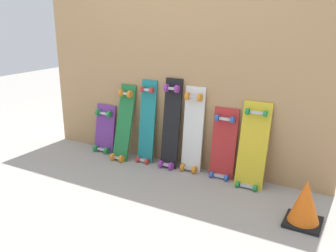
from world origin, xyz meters
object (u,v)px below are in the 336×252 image
Objects in this scene: skateboard_black at (171,127)px; skateboard_white at (193,133)px; skateboard_yellow at (252,149)px; skateboard_purple at (104,131)px; skateboard_green at (123,126)px; skateboard_red at (223,147)px; skateboard_teal at (147,125)px; traffic_cone at (305,203)px.

skateboard_white is (0.22, 0.02, -0.03)m from skateboard_black.
skateboard_purple is at bearing 178.77° from skateboard_yellow.
skateboard_green is 0.51m from skateboard_black.
skateboard_green reaches higher than skateboard_red.
skateboard_teal is at bearing 12.32° from skateboard_green.
skateboard_teal is at bearing 178.53° from skateboard_yellow.
skateboard_purple is 1.31m from skateboard_red.
skateboard_white reaches higher than skateboard_red.
skateboard_yellow reaches higher than skateboard_red.
skateboard_white reaches higher than skateboard_yellow.
skateboard_black is (0.51, 0.05, 0.05)m from skateboard_green.
skateboard_red is (0.51, 0.02, -0.11)m from skateboard_black.
traffic_cone is (0.50, -0.42, -0.16)m from skateboard_yellow.
skateboard_yellow is 2.38× the size of traffic_cone.
skateboard_teal is 1.03× the size of skateboard_white.
skateboard_yellow reaches higher than skateboard_purple.
skateboard_purple is 1.58m from skateboard_yellow.
skateboard_black reaches higher than skateboard_yellow.
skateboard_red is at bearing 149.22° from traffic_cone.
skateboard_purple is 0.70× the size of skateboard_green.
skateboard_black reaches higher than traffic_cone.
skateboard_yellow reaches higher than traffic_cone.
skateboard_purple is at bearing 179.01° from skateboard_black.
skateboard_teal is 1.11× the size of skateboard_yellow.
skateboard_purple is 0.71× the size of skateboard_yellow.
skateboard_red reaches higher than traffic_cone.
skateboard_red is 2.10× the size of traffic_cone.
skateboard_teal is at bearing -179.22° from skateboard_red.
skateboard_green is 0.92× the size of skateboard_teal.
traffic_cone is (1.79, -0.39, -0.17)m from skateboard_green.
skateboard_green is at bearing -11.59° from skateboard_purple.
skateboard_teal is at bearing -178.46° from skateboard_white.
skateboard_yellow is (0.27, -0.04, 0.04)m from skateboard_red.
skateboard_green is at bearing -167.68° from skateboard_teal.
skateboard_black reaches higher than skateboard_red.
skateboard_black is at bearing -174.79° from skateboard_white.
skateboard_purple is 2.13m from traffic_cone.
skateboard_teal reaches higher than skateboard_purple.
skateboard_purple reaches higher than traffic_cone.
skateboard_white is at bearing 179.56° from skateboard_red.
skateboard_red is (0.78, 0.01, -0.09)m from skateboard_teal.
skateboard_teal reaches higher than skateboard_yellow.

